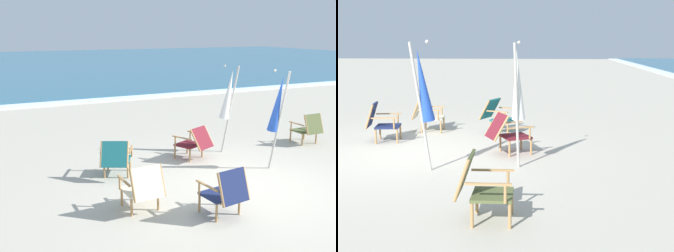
# 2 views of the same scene
# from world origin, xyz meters

# --- Properties ---
(ground_plane) EXTENTS (80.00, 80.00, 0.00)m
(ground_plane) POSITION_xyz_m (0.00, 0.00, 0.00)
(ground_plane) COLOR #B7AF9E
(beach_chair_back_left) EXTENTS (0.84, 0.93, 0.78)m
(beach_chair_back_left) POSITION_xyz_m (-2.09, 1.49, 0.42)
(beach_chair_back_left) COLOR #196066
(beach_chair_back_left) RESTS_ON ground
(beach_chair_far_center) EXTENTS (0.85, 0.94, 0.77)m
(beach_chair_far_center) POSITION_xyz_m (-0.13, 1.82, 0.42)
(beach_chair_far_center) COLOR maroon
(beach_chair_far_center) RESTS_ON ground
(beach_chair_mid_center) EXTENTS (0.60, 0.68, 0.82)m
(beach_chair_mid_center) POSITION_xyz_m (3.12, 1.70, 0.43)
(beach_chair_mid_center) COLOR #515B33
(beach_chair_mid_center) RESTS_ON ground
(beach_chair_back_right) EXTENTS (0.66, 0.74, 0.82)m
(beach_chair_back_right) POSITION_xyz_m (-1.05, -0.88, 0.43)
(beach_chair_back_right) COLOR #19234C
(beach_chair_back_right) RESTS_ON ground
(beach_chair_front_right) EXTENTS (0.62, 0.72, 0.81)m
(beach_chair_front_right) POSITION_xyz_m (-2.16, -0.17, 0.43)
(beach_chair_front_right) COLOR beige
(beach_chair_front_right) RESTS_ON ground
(umbrella_furled_blue) EXTENTS (0.41, 0.43, 2.11)m
(umbrella_furled_blue) POSITION_xyz_m (1.10, 0.56, 1.38)
(umbrella_furled_blue) COLOR #B7B2A8
(umbrella_furled_blue) RESTS_ON ground
(umbrella_furled_white) EXTENTS (0.49, 0.28, 2.10)m
(umbrella_furled_white) POSITION_xyz_m (0.88, 2.05, 1.37)
(umbrella_furled_white) COLOR #B7B2A8
(umbrella_furled_white) RESTS_ON ground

